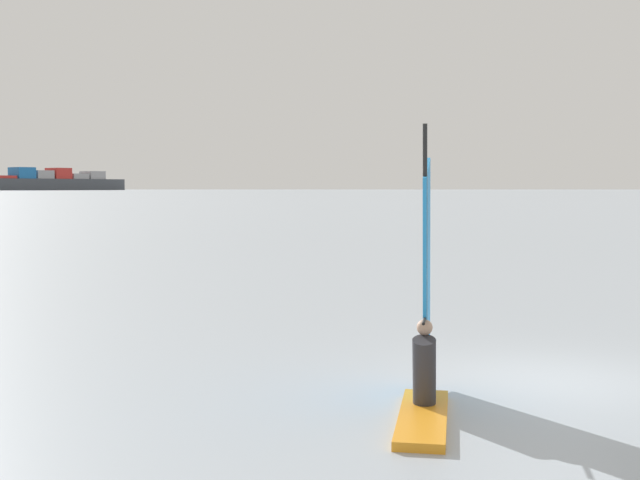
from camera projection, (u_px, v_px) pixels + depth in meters
ground_plane at (550, 381)px, 13.23m from camera, size 4000.00×4000.00×0.00m
windsurfer at (425, 343)px, 11.34m from camera, size 1.81×3.18×3.99m
cargo_ship at (21, 181)px, 753.09m from camera, size 191.57×129.45×39.47m
distant_headland at (181, 175)px, 1635.36m from camera, size 671.53×384.14×53.88m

